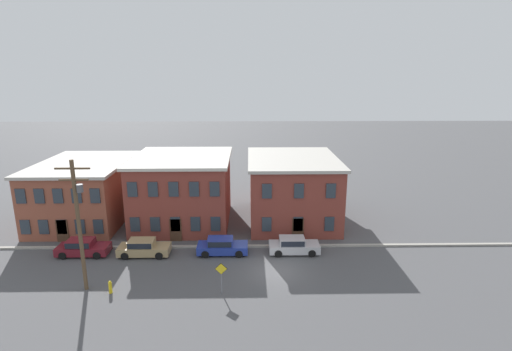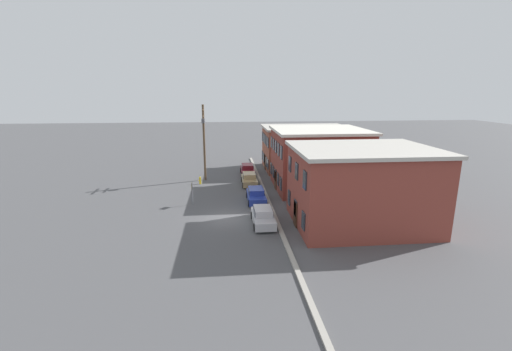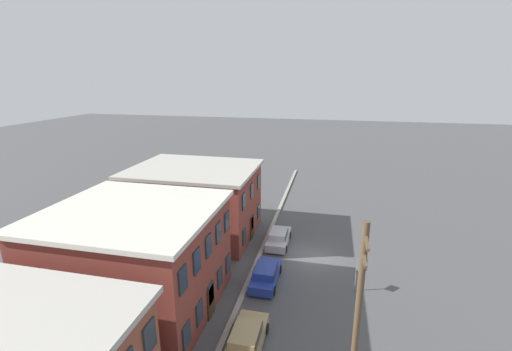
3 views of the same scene
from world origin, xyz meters
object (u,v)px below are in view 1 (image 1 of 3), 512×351
at_px(car_silver, 293,245).
at_px(car_maroon, 82,247).
at_px(fire_hydrant, 110,287).
at_px(caution_sign, 221,273).
at_px(car_blue, 222,246).
at_px(utility_pole, 79,219).
at_px(car_tan, 143,247).

bearing_deg(car_silver, car_maroon, -179.75).
xyz_separation_m(car_silver, fire_hydrant, (-13.90, -6.36, -0.27)).
relative_size(caution_sign, fire_hydrant, 2.52).
xyz_separation_m(car_blue, fire_hydrant, (-7.61, -6.34, -0.27)).
relative_size(car_blue, utility_pole, 0.45).
distance_m(caution_sign, fire_hydrant, 8.10).
xyz_separation_m(car_tan, utility_pole, (-2.75, -5.57, 4.71)).
height_order(car_blue, caution_sign, caution_sign).
bearing_deg(utility_pole, fire_hydrant, -16.37).
relative_size(car_maroon, caution_sign, 1.82).
bearing_deg(caution_sign, fire_hydrant, 178.34).
relative_size(car_maroon, car_tan, 1.00).
distance_m(car_blue, car_silver, 6.28).
bearing_deg(car_blue, car_tan, -178.23).
distance_m(caution_sign, utility_pole, 10.69).
xyz_separation_m(car_maroon, car_blue, (12.09, 0.06, 0.00)).
distance_m(car_maroon, fire_hydrant, 7.72).
height_order(car_tan, fire_hydrant, car_tan).
distance_m(car_maroon, car_silver, 18.37).
xyz_separation_m(car_silver, caution_sign, (-5.87, -6.59, 0.85)).
distance_m(car_blue, utility_pole, 12.10).
bearing_deg(utility_pole, car_silver, 20.14).
relative_size(car_tan, car_silver, 1.00).
xyz_separation_m(car_tan, car_blue, (6.78, 0.21, 0.00)).
height_order(car_silver, utility_pole, utility_pole).
bearing_deg(car_blue, fire_hydrant, -140.20).
xyz_separation_m(car_blue, caution_sign, (0.41, -6.58, 0.85)).
relative_size(car_blue, caution_sign, 1.82).
xyz_separation_m(car_blue, car_silver, (6.28, 0.02, 0.00)).
bearing_deg(fire_hydrant, car_blue, 39.80).
distance_m(car_maroon, car_tan, 5.31).
distance_m(car_tan, car_silver, 13.07).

